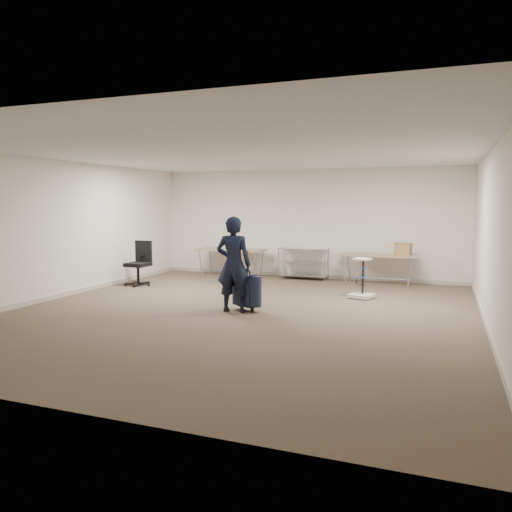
% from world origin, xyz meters
% --- Properties ---
extents(ground, '(9.00, 9.00, 0.00)m').
position_xyz_m(ground, '(0.00, 0.00, 0.00)').
color(ground, '#4E412F').
rests_on(ground, ground).
extents(room_shell, '(8.00, 9.00, 9.00)m').
position_xyz_m(room_shell, '(0.00, 1.38, 0.05)').
color(room_shell, white).
rests_on(room_shell, ground).
extents(folding_table_left, '(1.80, 0.75, 0.73)m').
position_xyz_m(folding_table_left, '(-1.90, 3.95, 0.68)').
color(folding_table_left, '#8D7256').
rests_on(folding_table_left, ground).
extents(folding_table_right, '(1.80, 0.75, 0.73)m').
position_xyz_m(folding_table_right, '(1.90, 3.95, 0.68)').
color(folding_table_right, '#8D7256').
rests_on(folding_table_right, ground).
extents(wire_shelf, '(1.22, 0.47, 0.80)m').
position_xyz_m(wire_shelf, '(0.00, 4.20, 0.44)').
color(wire_shelf, '#B9BBC0').
rests_on(wire_shelf, ground).
extents(person, '(0.67, 0.49, 1.71)m').
position_xyz_m(person, '(-0.14, 0.00, 0.85)').
color(person, black).
rests_on(person, ground).
extents(suitcase, '(0.45, 0.35, 1.09)m').
position_xyz_m(suitcase, '(0.06, 0.15, 0.37)').
color(suitcase, black).
rests_on(suitcase, ground).
extents(office_chair, '(0.63, 0.63, 1.05)m').
position_xyz_m(office_chair, '(-3.38, 1.89, 0.32)').
color(office_chair, black).
rests_on(office_chair, ground).
extents(equipment_cart, '(0.56, 0.56, 0.82)m').
position_xyz_m(equipment_cart, '(1.80, 2.10, 0.22)').
color(equipment_cart, beige).
rests_on(equipment_cart, ground).
extents(cardboard_box, '(0.40, 0.33, 0.27)m').
position_xyz_m(cardboard_box, '(2.45, 4.02, 0.87)').
color(cardboard_box, '#A3864C').
rests_on(cardboard_box, folding_table_right).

